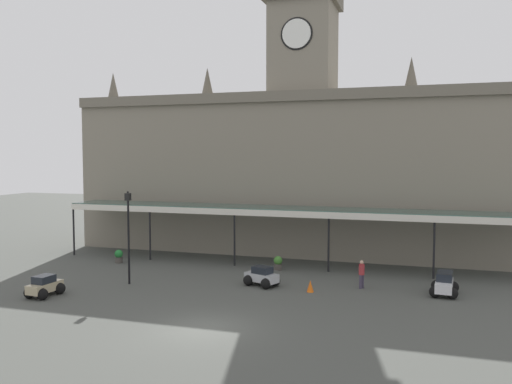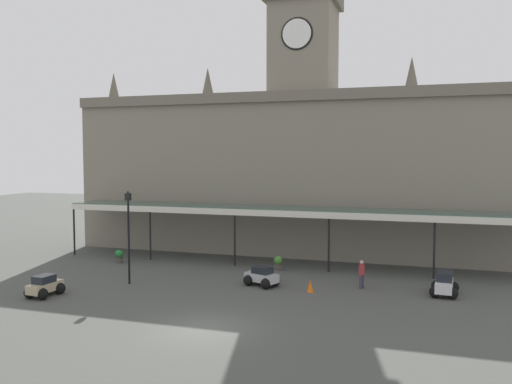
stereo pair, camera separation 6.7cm
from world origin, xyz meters
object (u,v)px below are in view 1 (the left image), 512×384
(victorian_lamppost, at_px, (128,227))
(planter_near_kerb, at_px, (278,263))
(traffic_cone, at_px, (310,286))
(car_white_estate, at_px, (444,285))
(planter_by_canopy, at_px, (119,256))
(car_beige_sedan, at_px, (45,287))
(car_silver_sedan, at_px, (262,278))
(pedestrian_near_entrance, at_px, (362,273))

(victorian_lamppost, xyz_separation_m, planter_near_kerb, (7.65, 6.56, -3.00))
(traffic_cone, bearing_deg, victorian_lamppost, -172.50)
(car_white_estate, height_order, planter_by_canopy, car_white_estate)
(victorian_lamppost, relative_size, traffic_cone, 8.17)
(victorian_lamppost, bearing_deg, car_beige_sedan, -127.06)
(traffic_cone, relative_size, planter_near_kerb, 0.73)
(car_silver_sedan, xyz_separation_m, pedestrian_near_entrance, (5.81, 1.22, 0.41))
(planter_near_kerb, bearing_deg, car_silver_sedan, -87.10)
(car_white_estate, height_order, pedestrian_near_entrance, pedestrian_near_entrance)
(car_silver_sedan, bearing_deg, victorian_lamppost, -165.86)
(traffic_cone, bearing_deg, planter_by_canopy, 165.33)
(planter_by_canopy, bearing_deg, car_silver_sedan, -15.87)
(car_beige_sedan, xyz_separation_m, car_silver_sedan, (10.87, 5.94, 0.00))
(victorian_lamppost, distance_m, planter_near_kerb, 10.52)
(victorian_lamppost, bearing_deg, planter_near_kerb, 40.64)
(pedestrian_near_entrance, xyz_separation_m, victorian_lamppost, (-13.69, -3.20, 2.58))
(car_beige_sedan, distance_m, victorian_lamppost, 5.78)
(car_silver_sedan, xyz_separation_m, planter_near_kerb, (-0.23, 4.58, -0.01))
(car_white_estate, xyz_separation_m, planter_near_kerb, (-10.66, 3.42, -0.07))
(traffic_cone, xyz_separation_m, planter_near_kerb, (-3.32, 5.12, 0.14))
(car_beige_sedan, height_order, pedestrian_near_entrance, pedestrian_near_entrance)
(car_white_estate, bearing_deg, victorian_lamppost, -170.27)
(car_silver_sedan, bearing_deg, car_beige_sedan, -151.34)
(pedestrian_near_entrance, bearing_deg, car_beige_sedan, -156.78)
(car_beige_sedan, xyz_separation_m, victorian_lamppost, (2.99, 3.95, 2.99))
(car_white_estate, distance_m, planter_by_canopy, 22.54)
(pedestrian_near_entrance, bearing_deg, victorian_lamppost, -166.84)
(planter_by_canopy, relative_size, planter_near_kerb, 1.00)
(car_beige_sedan, bearing_deg, traffic_cone, 21.14)
(car_silver_sedan, relative_size, planter_near_kerb, 2.32)
(car_silver_sedan, bearing_deg, planter_near_kerb, 92.90)
(car_white_estate, bearing_deg, pedestrian_near_entrance, 179.26)
(victorian_lamppost, xyz_separation_m, planter_by_canopy, (-4.12, 5.39, -3.00))
(planter_by_canopy, height_order, planter_near_kerb, same)
(car_beige_sedan, distance_m, planter_by_canopy, 9.42)
(traffic_cone, bearing_deg, car_silver_sedan, 170.08)
(car_silver_sedan, bearing_deg, traffic_cone, -9.92)
(traffic_cone, xyz_separation_m, planter_by_canopy, (-15.09, 3.95, 0.14))
(car_white_estate, distance_m, victorian_lamppost, 18.80)
(car_silver_sedan, distance_m, planter_near_kerb, 4.58)
(car_beige_sedan, relative_size, pedestrian_near_entrance, 1.26)
(car_beige_sedan, relative_size, traffic_cone, 3.01)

